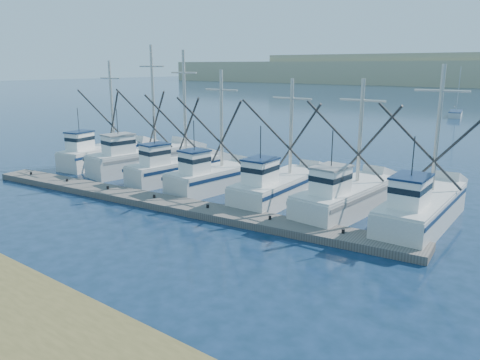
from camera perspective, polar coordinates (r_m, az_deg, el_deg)
ground at (r=19.07m, az=-6.51°, el=-12.11°), size 500.00×500.00×0.00m
floating_dock at (r=28.59m, az=-8.88°, el=-2.83°), size 30.17×5.38×0.40m
trawler_fleet at (r=31.66m, az=-1.72°, el=0.43°), size 29.97×9.01×9.87m
sailboat_far at (r=85.50m, az=24.79°, el=7.32°), size 2.92×6.44×8.10m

